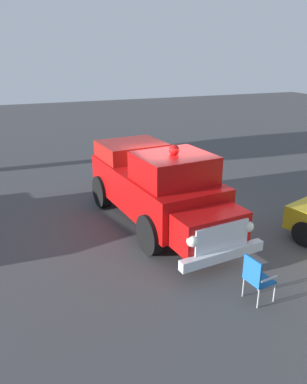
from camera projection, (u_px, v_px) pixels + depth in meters
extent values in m
plane|color=#424244|center=(175.00, 219.00, 11.62)|extent=(60.00, 60.00, 0.00)
cylinder|color=black|center=(215.00, 219.00, 10.35)|extent=(0.43, 1.07, 1.04)
cylinder|color=black|center=(151.00, 234.00, 9.48)|extent=(0.43, 1.07, 1.04)
cylinder|color=black|center=(156.00, 182.00, 13.25)|extent=(0.43, 1.07, 1.04)
cylinder|color=black|center=(102.00, 191.00, 12.39)|extent=(0.43, 1.07, 1.04)
cube|color=#B70C0C|center=(154.00, 187.00, 11.18)|extent=(2.62, 5.10, 1.10)
cube|color=#B70C0C|center=(210.00, 229.00, 8.86)|extent=(1.85, 1.09, 0.84)
cube|color=#B70C0C|center=(174.00, 168.00, 9.91)|extent=(2.07, 1.90, 0.76)
cube|color=#B21914|center=(131.00, 151.00, 12.21)|extent=(2.13, 1.90, 0.60)
cube|color=silver|center=(221.00, 237.00, 8.49)|extent=(1.44, 0.28, 0.64)
cube|color=silver|center=(223.00, 255.00, 8.55)|extent=(2.25, 0.44, 0.24)
sphere|color=white|center=(248.00, 227.00, 8.80)|extent=(0.29, 0.29, 0.26)
sphere|color=white|center=(192.00, 241.00, 8.12)|extent=(0.29, 0.29, 0.26)
sphere|color=red|center=(174.00, 150.00, 9.74)|extent=(0.31, 0.31, 0.28)
cylinder|color=black|center=(306.00, 233.00, 9.92)|extent=(0.46, 0.73, 0.68)
cylinder|color=#B7BABF|center=(259.00, 281.00, 8.06)|extent=(0.03, 0.03, 0.44)
cylinder|color=#B7BABF|center=(274.00, 292.00, 7.70)|extent=(0.03, 0.03, 0.44)
cylinder|color=#B7BABF|center=(243.00, 287.00, 7.86)|extent=(0.03, 0.03, 0.44)
cylinder|color=#B7BABF|center=(258.00, 299.00, 7.50)|extent=(0.03, 0.03, 0.44)
cube|color=#1959A5|center=(260.00, 280.00, 7.70)|extent=(0.54, 0.54, 0.04)
cube|color=#1959A5|center=(252.00, 271.00, 7.49)|extent=(0.10, 0.48, 0.56)
cube|color=#B7BABF|center=(252.00, 268.00, 7.83)|extent=(0.44, 0.09, 0.03)
cube|color=#B7BABF|center=(269.00, 279.00, 7.44)|extent=(0.44, 0.09, 0.03)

